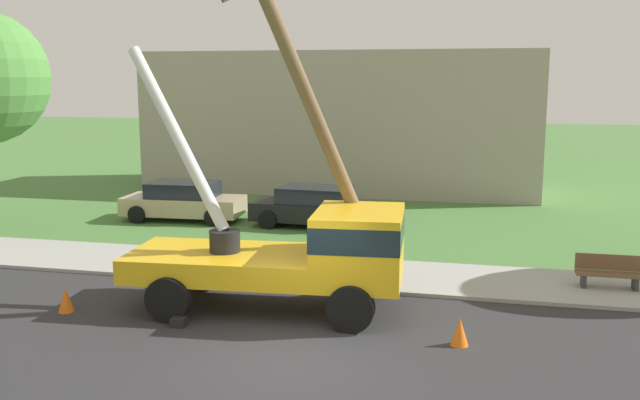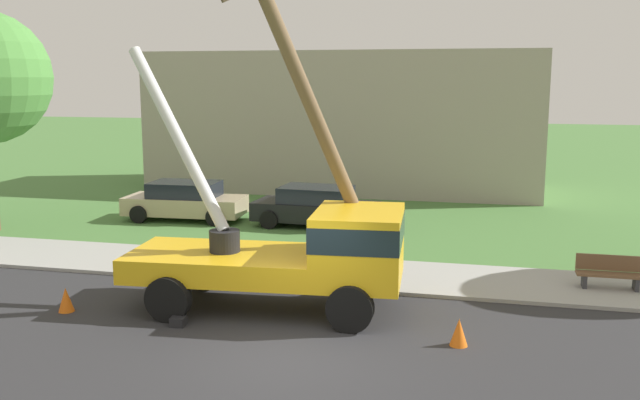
# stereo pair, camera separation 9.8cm
# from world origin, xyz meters

# --- Properties ---
(ground_plane) EXTENTS (120.00, 120.00, 0.00)m
(ground_plane) POSITION_xyz_m (0.00, 12.00, 0.00)
(ground_plane) COLOR #477538
(road_asphalt) EXTENTS (80.00, 8.10, 0.01)m
(road_asphalt) POSITION_xyz_m (0.00, 0.00, 0.00)
(road_asphalt) COLOR #2B2B2D
(road_asphalt) RESTS_ON ground
(sidewalk_strip) EXTENTS (80.00, 3.00, 0.10)m
(sidewalk_strip) POSITION_xyz_m (0.00, 5.55, 0.05)
(sidewalk_strip) COLOR #9E9E99
(sidewalk_strip) RESTS_ON ground
(utility_truck) EXTENTS (6.92, 3.22, 5.98)m
(utility_truck) POSITION_xyz_m (-0.42, 2.53, 1.41)
(utility_truck) COLOR gold
(utility_truck) RESTS_ON ground
(leaning_utility_pole) EXTENTS (3.59, 2.73, 8.32)m
(leaning_utility_pole) POSITION_xyz_m (-0.17, 3.11, 4.24)
(leaning_utility_pole) COLOR brown
(leaning_utility_pole) RESTS_ON ground
(traffic_cone_ahead) EXTENTS (0.36, 0.36, 0.56)m
(traffic_cone_ahead) POSITION_xyz_m (3.16, 1.14, 0.28)
(traffic_cone_ahead) COLOR orange
(traffic_cone_ahead) RESTS_ON ground
(traffic_cone_behind) EXTENTS (0.36, 0.36, 0.56)m
(traffic_cone_behind) POSITION_xyz_m (-5.58, 1.17, 0.28)
(traffic_cone_behind) COLOR orange
(traffic_cone_behind) RESTS_ON ground
(parked_sedan_tan) EXTENTS (4.48, 2.16, 1.42)m
(parked_sedan_tan) POSITION_xyz_m (-7.27, 11.47, 0.71)
(parked_sedan_tan) COLOR tan
(parked_sedan_tan) RESTS_ON ground
(parked_sedan_black) EXTENTS (4.50, 2.19, 1.42)m
(parked_sedan_black) POSITION_xyz_m (-2.25, 11.46, 0.71)
(parked_sedan_black) COLOR black
(parked_sedan_black) RESTS_ON ground
(park_bench) EXTENTS (1.60, 0.45, 0.90)m
(park_bench) POSITION_xyz_m (6.65, 5.61, 0.46)
(park_bench) COLOR brown
(park_bench) RESTS_ON ground
(lowrise_building_backdrop) EXTENTS (18.00, 6.00, 6.40)m
(lowrise_building_backdrop) POSITION_xyz_m (-3.03, 20.42, 3.20)
(lowrise_building_backdrop) COLOR #A5998C
(lowrise_building_backdrop) RESTS_ON ground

